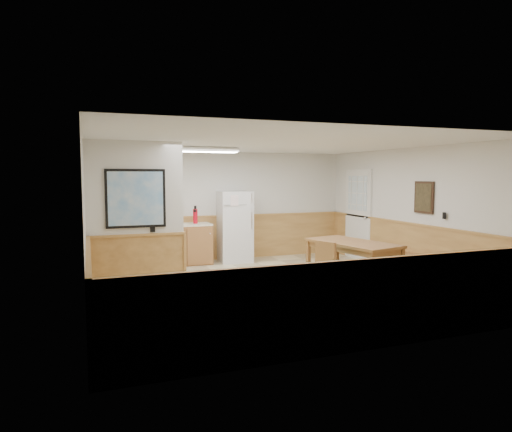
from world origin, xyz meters
name	(u,v)px	position (x,y,z in m)	size (l,w,h in m)	color
ground	(271,288)	(0.00, 0.00, 0.00)	(6.00, 6.00, 0.00)	beige
ceiling	(272,143)	(0.00, 0.00, 2.50)	(6.00, 6.00, 0.02)	white
back_wall	(223,206)	(0.00, 3.00, 1.25)	(6.00, 0.02, 2.50)	silver
right_wall	(414,212)	(3.00, 0.00, 1.25)	(0.02, 6.00, 2.50)	silver
left_wall	(85,223)	(-3.00, 0.00, 1.25)	(0.02, 6.00, 2.50)	silver
wainscot_back	(223,238)	(0.00, 2.98, 0.50)	(6.00, 0.04, 1.00)	tan
wainscot_right	(412,250)	(2.98, 0.00, 0.50)	(0.04, 6.00, 1.00)	tan
wainscot_left	(88,273)	(-2.98, 0.00, 0.50)	(0.04, 6.00, 1.00)	tan
partition_wall	(136,221)	(-2.25, 0.19, 1.23)	(1.50, 0.20, 2.50)	silver
kitchen_counter	(174,244)	(-1.21, 2.68, 0.46)	(2.20, 0.61, 1.00)	brown
exterior_door	(358,214)	(2.96, 1.90, 1.05)	(0.07, 1.02, 2.15)	white
kitchen_window	(130,194)	(-2.10, 2.98, 1.55)	(0.80, 0.04, 1.00)	white
wall_painting	(424,197)	(2.97, -0.30, 1.55)	(0.04, 0.50, 0.60)	#311F13
fluorescent_fixture	(207,150)	(-0.80, 1.30, 2.45)	(1.20, 0.30, 0.09)	white
refrigerator	(235,226)	(0.17, 2.63, 0.80)	(0.75, 0.74, 1.61)	silver
dining_table	(353,247)	(1.58, -0.08, 0.66)	(1.24, 1.89, 0.75)	brown
dining_bench	(407,259)	(2.80, -0.07, 0.34)	(0.50, 1.60, 0.45)	brown
dining_chair	(329,261)	(0.88, -0.45, 0.50)	(0.69, 0.58, 0.85)	brown
fire_extinguisher	(195,216)	(-0.74, 2.64, 1.07)	(0.13, 0.13, 0.39)	red
soap_bottle	(128,221)	(-2.17, 2.63, 1.00)	(0.06, 0.06, 0.20)	#188630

